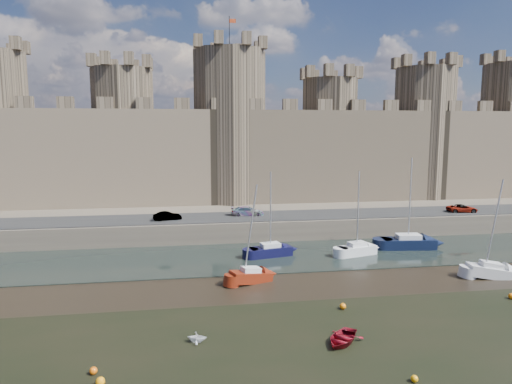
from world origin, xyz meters
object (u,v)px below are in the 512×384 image
at_px(sailboat_5, 491,270).
at_px(car_2, 247,211).
at_px(sailboat_4, 251,275).
at_px(car_1, 167,216).
at_px(sailboat_3, 408,242).
at_px(car_3, 462,209).
at_px(sailboat_1, 270,250).
at_px(sailboat_2, 357,249).

bearing_deg(sailboat_5, car_2, 144.30).
bearing_deg(car_2, sailboat_4, 178.99).
height_order(car_1, sailboat_3, sailboat_3).
relative_size(car_3, sailboat_3, 0.38).
distance_m(sailboat_1, sailboat_4, 8.56).
bearing_deg(sailboat_1, car_2, 83.37).
distance_m(car_2, sailboat_4, 18.86).
bearing_deg(sailboat_3, car_2, 156.96).
bearing_deg(car_2, sailboat_3, -113.86).
height_order(car_1, sailboat_4, sailboat_4).
relative_size(car_2, sailboat_3, 0.40).
distance_m(car_1, sailboat_1, 14.60).
bearing_deg(sailboat_4, car_1, 94.73).
height_order(sailboat_1, sailboat_5, sailboat_1).
relative_size(sailboat_1, sailboat_5, 1.00).
bearing_deg(car_1, sailboat_3, -119.86).
bearing_deg(sailboat_2, sailboat_5, -58.57).
height_order(sailboat_2, sailboat_3, sailboat_3).
distance_m(sailboat_2, sailboat_4, 14.44).
height_order(car_2, sailboat_2, sailboat_2).
bearing_deg(sailboat_5, car_1, 157.88).
bearing_deg(car_1, sailboat_1, -142.16).
xyz_separation_m(car_1, sailboat_5, (30.16, -19.00, -2.38)).
distance_m(car_1, sailboat_2, 23.02).
distance_m(car_1, sailboat_5, 35.72).
bearing_deg(car_3, sailboat_2, 122.79).
xyz_separation_m(sailboat_3, sailboat_5, (2.71, -10.75, -0.12)).
distance_m(car_3, sailboat_1, 29.30).
relative_size(car_3, sailboat_5, 0.43).
relative_size(sailboat_1, sailboat_2, 1.00).
height_order(car_1, sailboat_5, sailboat_5).
height_order(sailboat_2, sailboat_5, sailboat_2).
distance_m(car_3, sailboat_4, 35.37).
height_order(car_3, sailboat_5, sailboat_5).
xyz_separation_m(car_1, car_2, (10.14, 1.58, 0.05)).
xyz_separation_m(car_3, sailboat_1, (-27.91, -8.64, -2.31)).
xyz_separation_m(car_1, sailboat_1, (11.20, -9.07, -2.31)).
xyz_separation_m(car_3, sailboat_2, (-18.51, -9.59, -2.29)).
distance_m(sailboat_1, sailboat_3, 16.27).
bearing_deg(sailboat_1, sailboat_4, -124.63).
xyz_separation_m(car_1, sailboat_3, (27.45, -8.25, -2.26)).
distance_m(car_1, car_3, 39.11).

